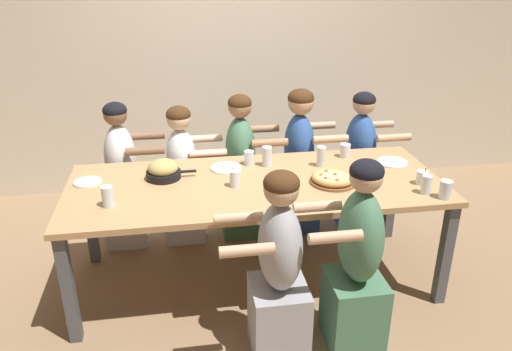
# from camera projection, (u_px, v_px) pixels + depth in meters

# --- Properties ---
(ground_plane) EXTENTS (18.00, 18.00, 0.00)m
(ground_plane) POSITION_uv_depth(u_px,v_px,m) (256.00, 279.00, 3.64)
(ground_plane) COLOR #896B4C
(ground_plane) RESTS_ON ground
(restaurant_back_panel) EXTENTS (10.00, 0.06, 3.20)m
(restaurant_back_panel) POSITION_uv_depth(u_px,v_px,m) (226.00, 23.00, 4.61)
(restaurant_back_panel) COLOR beige
(restaurant_back_panel) RESTS_ON ground
(dining_table) EXTENTS (2.50, 1.00, 0.78)m
(dining_table) POSITION_uv_depth(u_px,v_px,m) (256.00, 192.00, 3.36)
(dining_table) COLOR tan
(dining_table) RESTS_ON ground
(pizza_board_main) EXTENTS (0.31, 0.31, 0.06)m
(pizza_board_main) POSITION_uv_depth(u_px,v_px,m) (333.00, 179.00, 3.31)
(pizza_board_main) COLOR brown
(pizza_board_main) RESTS_ON dining_table
(skillet_bowl) EXTENTS (0.34, 0.23, 0.13)m
(skillet_bowl) POSITION_uv_depth(u_px,v_px,m) (163.00, 170.00, 3.37)
(skillet_bowl) COLOR black
(skillet_bowl) RESTS_ON dining_table
(empty_plate_a) EXTENTS (0.22, 0.22, 0.02)m
(empty_plate_a) POSITION_uv_depth(u_px,v_px,m) (392.00, 162.00, 3.64)
(empty_plate_a) COLOR white
(empty_plate_a) RESTS_ON dining_table
(empty_plate_b) EXTENTS (0.22, 0.22, 0.02)m
(empty_plate_b) POSITION_uv_depth(u_px,v_px,m) (226.00, 168.00, 3.54)
(empty_plate_b) COLOR white
(empty_plate_b) RESTS_ON dining_table
(empty_plate_c) EXTENTS (0.18, 0.18, 0.02)m
(empty_plate_c) POSITION_uv_depth(u_px,v_px,m) (88.00, 182.00, 3.32)
(empty_plate_c) COLOR white
(empty_plate_c) RESTS_ON dining_table
(empty_plate_d) EXTENTS (0.21, 0.21, 0.02)m
(empty_plate_d) POSITION_uv_depth(u_px,v_px,m) (280.00, 191.00, 3.20)
(empty_plate_d) COLOR white
(empty_plate_d) RESTS_ON dining_table
(cocktail_glass_blue) EXTENTS (0.07, 0.07, 0.12)m
(cocktail_glass_blue) POSITION_uv_depth(u_px,v_px,m) (422.00, 178.00, 3.29)
(cocktail_glass_blue) COLOR silver
(cocktail_glass_blue) RESTS_ON dining_table
(drinking_glass_a) EXTENTS (0.06, 0.06, 0.11)m
(drinking_glass_a) POSITION_uv_depth(u_px,v_px,m) (235.00, 180.00, 3.25)
(drinking_glass_a) COLOR silver
(drinking_glass_a) RESTS_ON dining_table
(drinking_glass_b) EXTENTS (0.06, 0.06, 0.12)m
(drinking_glass_b) POSITION_uv_depth(u_px,v_px,m) (426.00, 186.00, 3.15)
(drinking_glass_b) COLOR silver
(drinking_glass_b) RESTS_ON dining_table
(drinking_glass_c) EXTENTS (0.07, 0.07, 0.13)m
(drinking_glass_c) POSITION_uv_depth(u_px,v_px,m) (108.00, 198.00, 2.99)
(drinking_glass_c) COLOR silver
(drinking_glass_c) RESTS_ON dining_table
(drinking_glass_d) EXTENTS (0.08, 0.08, 0.12)m
(drinking_glass_d) POSITION_uv_depth(u_px,v_px,m) (445.00, 191.00, 3.09)
(drinking_glass_d) COLOR silver
(drinking_glass_d) RESTS_ON dining_table
(drinking_glass_e) EXTENTS (0.06, 0.06, 0.15)m
(drinking_glass_e) POSITION_uv_depth(u_px,v_px,m) (321.00, 158.00, 3.56)
(drinking_glass_e) COLOR silver
(drinking_glass_e) RESTS_ON dining_table
(drinking_glass_f) EXTENTS (0.07, 0.07, 0.14)m
(drinking_glass_f) POSITION_uv_depth(u_px,v_px,m) (267.00, 158.00, 3.57)
(drinking_glass_f) COLOR silver
(drinking_glass_f) RESTS_ON dining_table
(drinking_glass_g) EXTENTS (0.07, 0.07, 0.10)m
(drinking_glass_g) POSITION_uv_depth(u_px,v_px,m) (249.00, 158.00, 3.60)
(drinking_glass_g) COLOR silver
(drinking_glass_g) RESTS_ON dining_table
(drinking_glass_h) EXTENTS (0.08, 0.08, 0.10)m
(drinking_glass_h) POSITION_uv_depth(u_px,v_px,m) (345.00, 151.00, 3.74)
(drinking_glass_h) COLOR silver
(drinking_glass_h) RESTS_ON dining_table
(diner_far_midleft) EXTENTS (0.51, 0.40, 1.12)m
(diner_far_midleft) POSITION_uv_depth(u_px,v_px,m) (183.00, 180.00, 4.02)
(diner_far_midleft) COLOR silver
(diner_far_midleft) RESTS_ON ground
(diner_near_center) EXTENTS (0.51, 0.40, 1.16)m
(diner_near_center) POSITION_uv_depth(u_px,v_px,m) (279.00, 275.00, 2.78)
(diner_near_center) COLOR #99999E
(diner_near_center) RESTS_ON ground
(diner_far_midright) EXTENTS (0.51, 0.40, 1.22)m
(diner_far_midright) POSITION_uv_depth(u_px,v_px,m) (299.00, 166.00, 4.14)
(diner_far_midright) COLOR #2D5193
(diner_far_midright) RESTS_ON ground
(diner_near_midright) EXTENTS (0.51, 0.40, 1.20)m
(diner_near_midright) POSITION_uv_depth(u_px,v_px,m) (357.00, 266.00, 2.84)
(diner_near_midright) COLOR #477556
(diner_near_midright) RESTS_ON ground
(diner_far_center) EXTENTS (0.51, 0.40, 1.19)m
(diner_far_center) POSITION_uv_depth(u_px,v_px,m) (241.00, 172.00, 4.08)
(diner_far_center) COLOR #477556
(diner_far_center) RESTS_ON ground
(diner_far_right) EXTENTS (0.51, 0.40, 1.17)m
(diner_far_right) POSITION_uv_depth(u_px,v_px,m) (359.00, 166.00, 4.23)
(diner_far_right) COLOR #2D5193
(diner_far_right) RESTS_ON ground
(diner_far_left) EXTENTS (0.51, 0.40, 1.17)m
(diner_far_left) POSITION_uv_depth(u_px,v_px,m) (124.00, 181.00, 3.94)
(diner_far_left) COLOR silver
(diner_far_left) RESTS_ON ground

